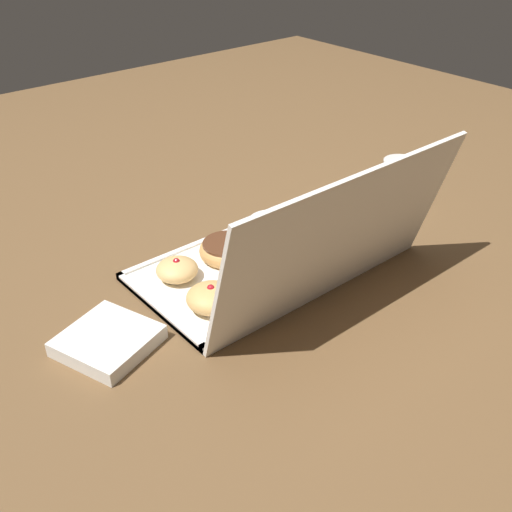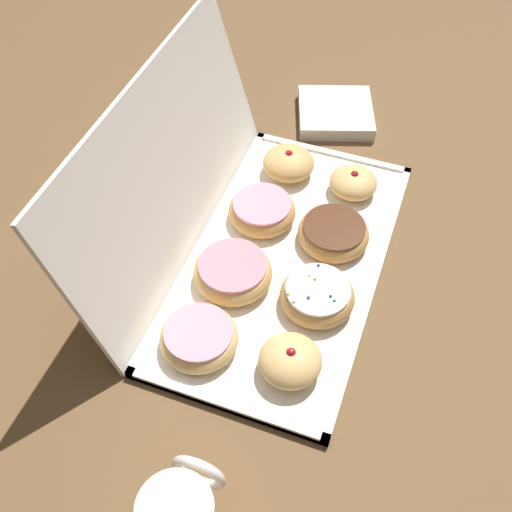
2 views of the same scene
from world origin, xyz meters
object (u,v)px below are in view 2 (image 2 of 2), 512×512
object	(u,v)px
jelly_filled_donut_0	(290,361)
pink_frosted_donut_6	(262,210)
chocolate_frosted_donut_2	(333,233)
sprinkle_donut_1	(317,296)
pink_frosted_donut_4	(199,338)
donut_box	(287,261)
jelly_filled_donut_3	(353,183)
pink_frosted_donut_5	(233,272)
jelly_filled_donut_7	(288,163)
napkin_stack	(335,113)

from	to	relation	value
jelly_filled_donut_0	pink_frosted_donut_6	distance (m)	0.29
pink_frosted_donut_6	chocolate_frosted_donut_2	bearing A→B (deg)	-93.03
sprinkle_donut_1	pink_frosted_donut_4	bearing A→B (deg)	132.82
sprinkle_donut_1	pink_frosted_donut_6	xyz separation A→B (m)	(0.14, 0.14, -0.00)
chocolate_frosted_donut_2	pink_frosted_donut_4	bearing A→B (deg)	153.87
sprinkle_donut_1	pink_frosted_donut_6	bearing A→B (deg)	44.96
donut_box	pink_frosted_donut_4	bearing A→B (deg)	160.67
jelly_filled_donut_3	pink_frosted_donut_6	world-z (taller)	jelly_filled_donut_3
jelly_filled_donut_3	pink_frosted_donut_5	world-z (taller)	jelly_filled_donut_3
pink_frosted_donut_6	jelly_filled_donut_7	distance (m)	0.12
donut_box	pink_frosted_donut_6	xyz separation A→B (m)	(0.07, 0.07, 0.02)
napkin_stack	pink_frosted_donut_4	bearing A→B (deg)	175.83
chocolate_frosted_donut_2	pink_frosted_donut_6	size ratio (longest dim) A/B	1.03
donut_box	jelly_filled_donut_0	size ratio (longest dim) A/B	6.24
pink_frosted_donut_4	napkin_stack	distance (m)	0.58
pink_frosted_donut_5	jelly_filled_donut_7	xyz separation A→B (m)	(0.26, -0.00, 0.00)
donut_box	napkin_stack	bearing A→B (deg)	3.86
sprinkle_donut_1	donut_box	bearing A→B (deg)	45.68
pink_frosted_donut_4	pink_frosted_donut_5	bearing A→B (deg)	-1.25
pink_frosted_donut_5	napkin_stack	xyz separation A→B (m)	(0.45, -0.04, -0.02)
donut_box	sprinkle_donut_1	bearing A→B (deg)	-134.32
sprinkle_donut_1	jelly_filled_donut_7	world-z (taller)	jelly_filled_donut_7
jelly_filled_donut_7	napkin_stack	bearing A→B (deg)	-10.45
donut_box	napkin_stack	distance (m)	0.39
chocolate_frosted_donut_2	jelly_filled_donut_7	world-z (taller)	jelly_filled_donut_7
jelly_filled_donut_0	pink_frosted_donut_5	distance (m)	0.18
jelly_filled_donut_0	pink_frosted_donut_6	bearing A→B (deg)	27.40
pink_frosted_donut_5	pink_frosted_donut_6	world-z (taller)	pink_frosted_donut_5
pink_frosted_donut_5	jelly_filled_donut_7	size ratio (longest dim) A/B	1.33
donut_box	jelly_filled_donut_7	xyz separation A→B (m)	(0.19, 0.06, 0.03)
sprinkle_donut_1	jelly_filled_donut_7	bearing A→B (deg)	26.69
pink_frosted_donut_4	pink_frosted_donut_6	size ratio (longest dim) A/B	1.00
donut_box	jelly_filled_donut_3	bearing A→B (deg)	-17.72
napkin_stack	pink_frosted_donut_6	bearing A→B (deg)	172.47
donut_box	sprinkle_donut_1	xyz separation A→B (m)	(-0.07, -0.07, 0.02)
jelly_filled_donut_3	pink_frosted_donut_6	size ratio (longest dim) A/B	0.73
pink_frosted_donut_4	jelly_filled_donut_7	bearing A→B (deg)	-0.98
donut_box	pink_frosted_donut_5	bearing A→B (deg)	136.72
jelly_filled_donut_3	pink_frosted_donut_5	xyz separation A→B (m)	(-0.25, 0.12, 0.00)
jelly_filled_donut_0	chocolate_frosted_donut_2	world-z (taller)	jelly_filled_donut_0
jelly_filled_donut_0	pink_frosted_donut_5	size ratio (longest dim) A/B	0.72
jelly_filled_donut_0	napkin_stack	bearing A→B (deg)	9.10
pink_frosted_donut_5	napkin_stack	size ratio (longest dim) A/B	0.85
chocolate_frosted_donut_2	pink_frosted_donut_5	size ratio (longest dim) A/B	0.95
pink_frosted_donut_4	sprinkle_donut_1	bearing A→B (deg)	-47.18
chocolate_frosted_donut_2	pink_frosted_donut_4	xyz separation A→B (m)	(-0.26, 0.13, 0.00)
donut_box	pink_frosted_donut_4	distance (m)	0.21
donut_box	jelly_filled_donut_3	world-z (taller)	jelly_filled_donut_3
sprinkle_donut_1	napkin_stack	xyz separation A→B (m)	(0.45, 0.09, -0.02)
jelly_filled_donut_3	jelly_filled_donut_7	xyz separation A→B (m)	(0.01, 0.12, 0.00)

